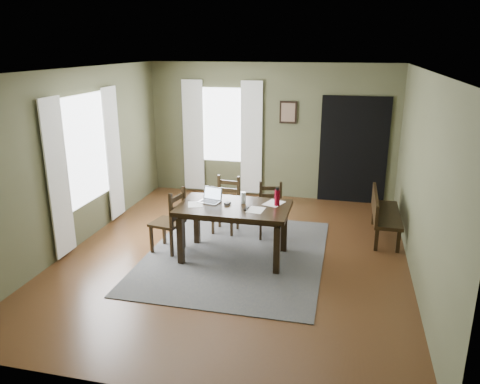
% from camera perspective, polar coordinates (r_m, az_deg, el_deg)
% --- Properties ---
extents(ground, '(5.00, 6.00, 0.01)m').
position_cam_1_polar(ground, '(7.10, -0.56, -7.69)').
color(ground, '#492C16').
extents(room_shell, '(5.02, 6.02, 2.71)m').
position_cam_1_polar(room_shell, '(6.54, -0.60, 6.79)').
color(room_shell, '#4F5135').
rests_on(room_shell, ground).
extents(rug, '(2.60, 3.20, 0.01)m').
position_cam_1_polar(rug, '(7.10, -0.56, -7.61)').
color(rug, '#404040').
rests_on(rug, ground).
extents(dining_table, '(1.60, 0.96, 0.80)m').
position_cam_1_polar(dining_table, '(6.75, -0.76, -2.48)').
color(dining_table, black).
rests_on(dining_table, rug).
extents(chair_end, '(0.50, 0.50, 0.99)m').
position_cam_1_polar(chair_end, '(7.11, -8.52, -3.57)').
color(chair_end, black).
rests_on(chair_end, rug).
extents(chair_back_left, '(0.43, 0.44, 0.92)m').
position_cam_1_polar(chair_back_left, '(7.81, -1.68, -1.66)').
color(chair_back_left, black).
rests_on(chair_back_left, rug).
extents(chair_back_right, '(0.45, 0.45, 0.88)m').
position_cam_1_polar(chair_back_right, '(7.64, 3.72, -2.32)').
color(chair_back_right, black).
rests_on(chair_back_right, rug).
extents(bench, '(0.42, 1.32, 0.74)m').
position_cam_1_polar(bench, '(7.91, 16.95, -2.28)').
color(bench, black).
rests_on(bench, ground).
extents(laptop, '(0.35, 0.30, 0.21)m').
position_cam_1_polar(laptop, '(6.90, -3.56, -0.73)').
color(laptop, '#B7B7BC').
rests_on(laptop, dining_table).
extents(computer_mouse, '(0.08, 0.12, 0.04)m').
position_cam_1_polar(computer_mouse, '(6.77, -1.54, -1.39)').
color(computer_mouse, '#3F3F42').
rests_on(computer_mouse, dining_table).
extents(tv_remote, '(0.04, 0.16, 0.02)m').
position_cam_1_polar(tv_remote, '(6.59, 0.78, -2.01)').
color(tv_remote, black).
rests_on(tv_remote, dining_table).
extents(drinking_glass, '(0.09, 0.09, 0.17)m').
position_cam_1_polar(drinking_glass, '(6.81, 0.40, -0.69)').
color(drinking_glass, silver).
rests_on(drinking_glass, dining_table).
extents(water_bottle, '(0.10, 0.10, 0.27)m').
position_cam_1_polar(water_bottle, '(6.71, 4.55, -0.65)').
color(water_bottle, maroon).
rests_on(water_bottle, dining_table).
extents(paper_a, '(0.29, 0.33, 0.00)m').
position_cam_1_polar(paper_a, '(6.81, -5.46, -1.49)').
color(paper_a, white).
rests_on(paper_a, dining_table).
extents(paper_b, '(0.25, 0.31, 0.00)m').
position_cam_1_polar(paper_b, '(6.55, 1.95, -2.19)').
color(paper_b, white).
rests_on(paper_b, dining_table).
extents(paper_d, '(0.33, 0.37, 0.00)m').
position_cam_1_polar(paper_d, '(6.84, 4.15, -1.37)').
color(paper_d, white).
rests_on(paper_d, dining_table).
extents(window_left, '(0.01, 1.30, 1.70)m').
position_cam_1_polar(window_left, '(7.74, -18.34, 4.92)').
color(window_left, white).
rests_on(window_left, ground).
extents(window_back, '(1.00, 0.01, 1.50)m').
position_cam_1_polar(window_back, '(9.68, -2.18, 8.17)').
color(window_back, white).
rests_on(window_back, ground).
extents(curtain_left_near, '(0.03, 0.48, 2.30)m').
position_cam_1_polar(curtain_left_near, '(7.12, -21.30, 1.48)').
color(curtain_left_near, silver).
rests_on(curtain_left_near, ground).
extents(curtain_left_far, '(0.03, 0.48, 2.30)m').
position_cam_1_polar(curtain_left_far, '(8.47, -15.18, 4.50)').
color(curtain_left_far, silver).
rests_on(curtain_left_far, ground).
extents(curtain_back_left, '(0.44, 0.03, 2.30)m').
position_cam_1_polar(curtain_back_left, '(9.88, -5.71, 6.81)').
color(curtain_back_left, silver).
rests_on(curtain_back_left, ground).
extents(curtain_back_right, '(0.44, 0.03, 2.30)m').
position_cam_1_polar(curtain_back_right, '(9.55, 1.40, 6.53)').
color(curtain_back_right, silver).
rests_on(curtain_back_right, ground).
extents(framed_picture, '(0.34, 0.03, 0.44)m').
position_cam_1_polar(framed_picture, '(9.37, 5.90, 9.64)').
color(framed_picture, black).
rests_on(framed_picture, ground).
extents(doorway_back, '(1.30, 0.03, 2.10)m').
position_cam_1_polar(doorway_back, '(9.42, 13.65, 4.95)').
color(doorway_back, black).
rests_on(doorway_back, ground).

